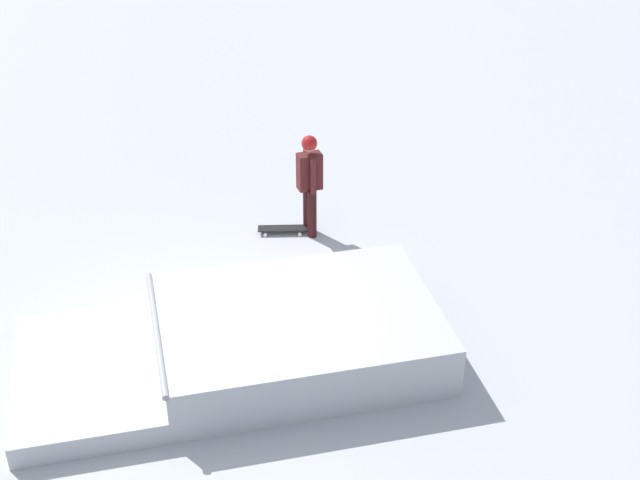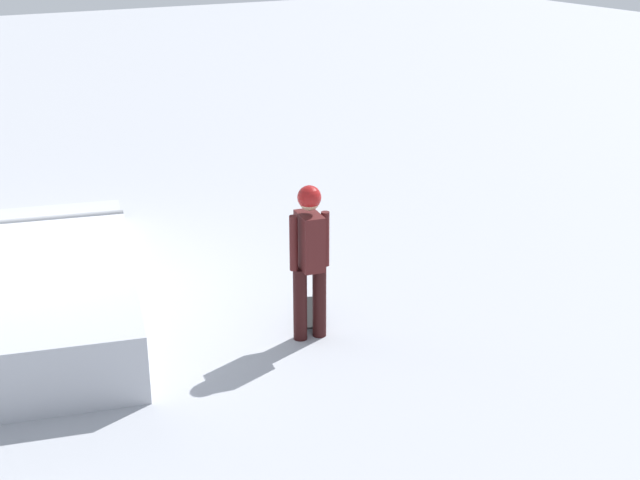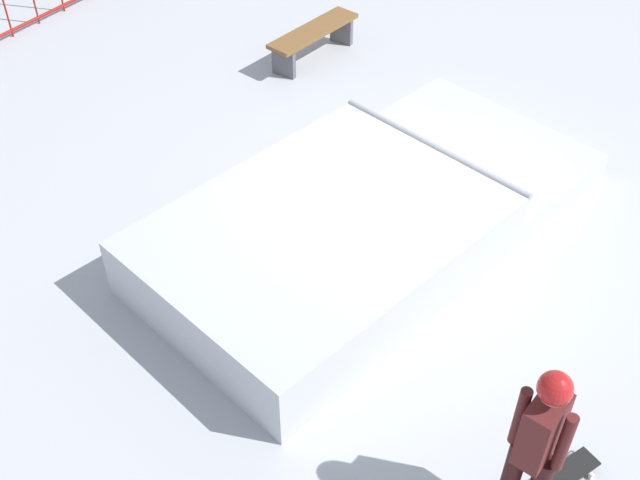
# 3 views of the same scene
# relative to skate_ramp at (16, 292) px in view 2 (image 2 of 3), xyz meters

# --- Properties ---
(ground_plane) EXTENTS (60.00, 60.00, 0.00)m
(ground_plane) POSITION_rel_skate_ramp_xyz_m (0.67, -0.36, -0.32)
(ground_plane) COLOR #A8AAB2
(skate_ramp) EXTENTS (5.86, 3.79, 0.74)m
(skate_ramp) POSITION_rel_skate_ramp_xyz_m (0.00, 0.00, 0.00)
(skate_ramp) COLOR #B0B3BB
(skate_ramp) RESTS_ON ground
(skater) EXTENTS (0.41, 0.44, 1.73)m
(skater) POSITION_rel_skate_ramp_xyz_m (-2.03, -2.68, 0.69)
(skater) COLOR black
(skater) RESTS_ON ground
(skateboard) EXTENTS (0.81, 0.52, 0.09)m
(skateboard) POSITION_rel_skate_ramp_xyz_m (-1.64, -2.89, -0.24)
(skateboard) COLOR black
(skateboard) RESTS_ON ground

